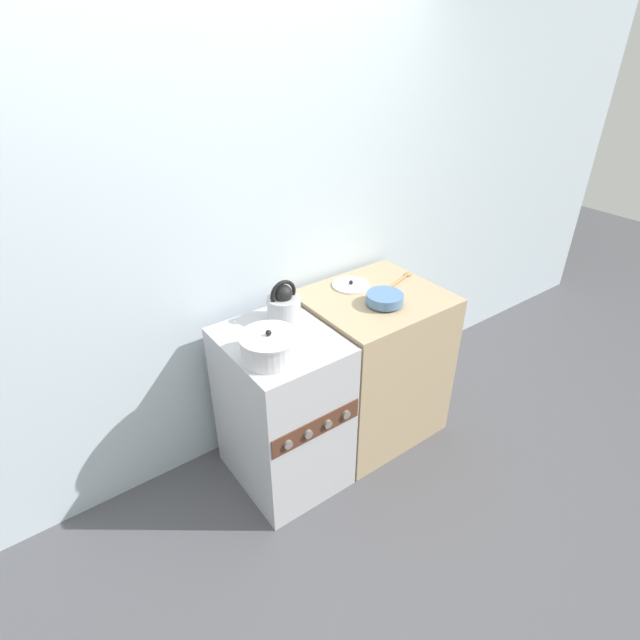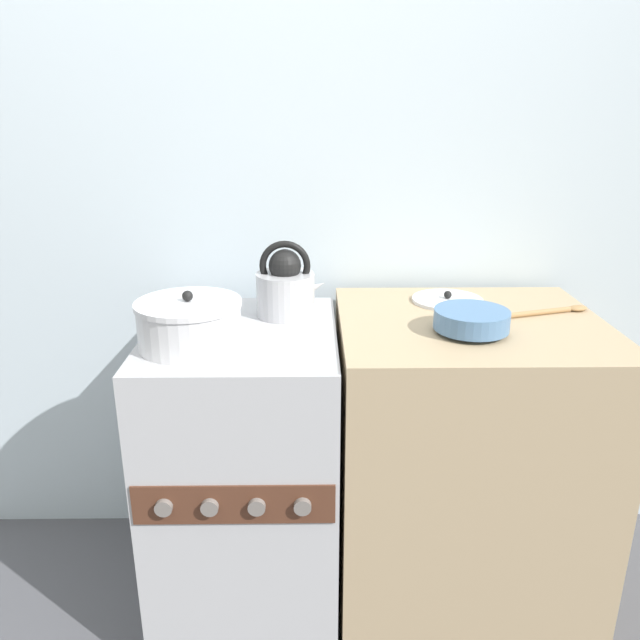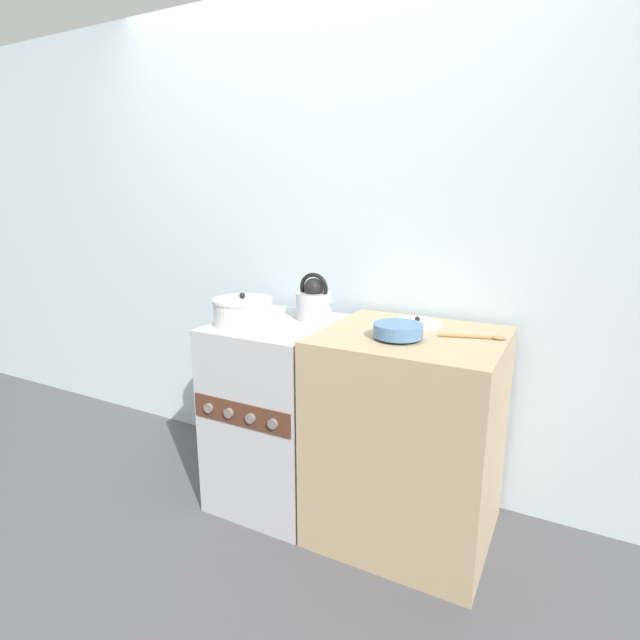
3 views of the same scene
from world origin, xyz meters
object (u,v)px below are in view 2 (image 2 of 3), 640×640
Objects in this scene: enamel_bowl at (471,320)px; cooking_pot at (190,324)px; kettle at (286,287)px; stove at (247,472)px; loose_pot_lid at (447,300)px.

cooking_pot is at bearing -177.35° from enamel_bowl.
kettle reaches higher than cooking_pot.
enamel_bowl reaches higher than stove.
cooking_pot is at bearing -157.03° from loose_pot_lid.
cooking_pot reaches higher than loose_pot_lid.
kettle is (0.12, 0.14, 0.54)m from stove.
cooking_pot is 0.80m from loose_pot_lid.
loose_pot_lid is at bearing 22.97° from cooking_pot.
kettle is at bearing 156.74° from enamel_bowl.
kettle is 0.83× the size of cooking_pot.
enamel_bowl is (0.50, -0.22, -0.03)m from kettle.
loose_pot_lid is (0.62, 0.20, 0.48)m from stove.
kettle is 0.35m from cooking_pot.
loose_pot_lid is (-0.00, 0.28, -0.03)m from enamel_bowl.
kettle is at bearing -172.80° from loose_pot_lid.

